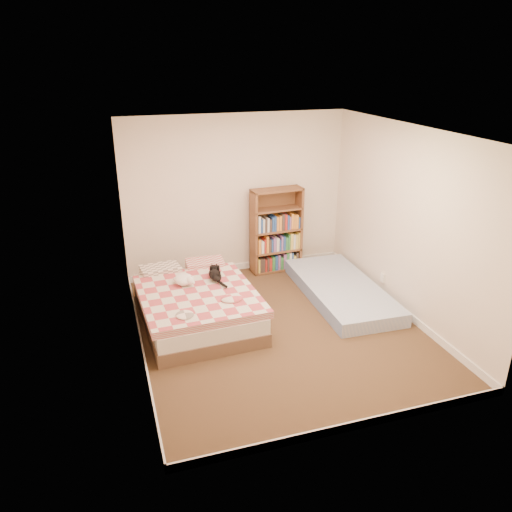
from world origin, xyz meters
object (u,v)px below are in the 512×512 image
object	(u,v)px
bed	(196,303)
floor_mattress	(341,290)
black_cat	(215,274)
bookshelf	(276,240)
white_dog	(185,279)

from	to	relation	value
bed	floor_mattress	bearing A→B (deg)	-2.25
floor_mattress	black_cat	world-z (taller)	black_cat
bookshelf	black_cat	bearing A→B (deg)	-143.29
bed	bookshelf	distance (m)	2.02
black_cat	white_dog	bearing A→B (deg)	-160.02
bookshelf	floor_mattress	size ratio (longest dim) A/B	0.63
bookshelf	white_dog	bearing A→B (deg)	-149.56
floor_mattress	white_dog	world-z (taller)	white_dog
bookshelf	bed	bearing A→B (deg)	-144.98
bookshelf	black_cat	distance (m)	1.64
bed	bookshelf	bearing A→B (deg)	35.81
bed	white_dog	xyz separation A→B (m)	(-0.11, 0.12, 0.30)
bed	bookshelf	world-z (taller)	bookshelf
floor_mattress	bed	bearing A→B (deg)	-177.81
black_cat	bookshelf	bearing A→B (deg)	51.05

